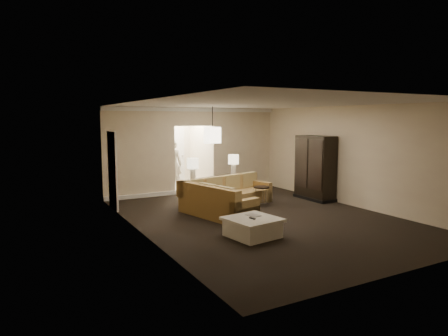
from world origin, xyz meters
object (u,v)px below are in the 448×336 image
coffee_table (252,227)px  person (173,162)px  armoire (315,169)px  console_table (214,188)px  sectional_sofa (227,198)px  drink_table (261,192)px

coffee_table → person: (0.62, 6.05, 0.75)m
armoire → person: size_ratio=1.01×
armoire → console_table: bearing=164.8°
coffee_table → person: 6.13m
person → armoire: bearing=155.1°
coffee_table → console_table: size_ratio=0.54×
coffee_table → person: person is taller
coffee_table → console_table: console_table is taller
sectional_sofa → console_table: (0.05, 0.82, 0.13)m
person → sectional_sofa: bearing=116.0°
sectional_sofa → person: size_ratio=1.53×
coffee_table → person: bearing=84.2°
coffee_table → person: size_ratio=0.59×
drink_table → person: size_ratio=0.29×
sectional_sofa → coffee_table: size_ratio=2.60×
coffee_table → sectional_sofa: bearing=73.4°
drink_table → person: 3.89m
sectional_sofa → drink_table: size_ratio=5.33×
sectional_sofa → drink_table: bearing=-12.9°
sectional_sofa → person: person is taller
armoire → coffee_table: bearing=-147.6°
drink_table → coffee_table: bearing=-127.4°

